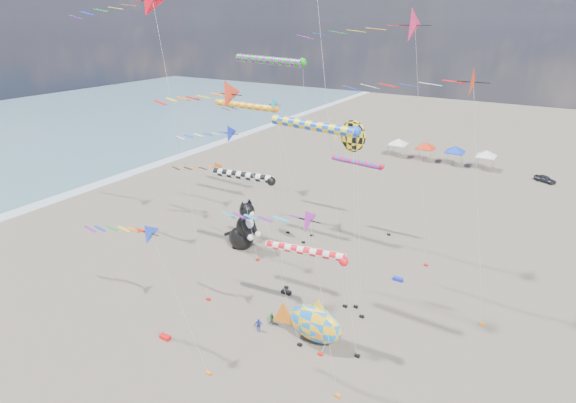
# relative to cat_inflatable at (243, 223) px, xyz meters

# --- Properties ---
(ground) EXTENTS (260.00, 260.00, 0.00)m
(ground) POSITION_rel_cat_inflatable_xyz_m (8.94, -16.69, -2.96)
(ground) COLOR brown
(ground) RESTS_ON ground
(delta_kite_0) EXTENTS (13.19, 2.53, 20.51)m
(delta_kite_0) POSITION_rel_cat_inflatable_xyz_m (20.54, -0.79, 16.00)
(delta_kite_0) COLOR red
(delta_kite_0) RESTS_ON ground
(delta_kite_2) EXTENTS (11.33, 1.95, 19.90)m
(delta_kite_2) POSITION_rel_cat_inflatable_xyz_m (7.77, -10.74, 15.61)
(delta_kite_2) COLOR red
(delta_kite_2) RESTS_ON ground
(delta_kite_3) EXTENTS (11.08, 1.78, 15.85)m
(delta_kite_3) POSITION_rel_cat_inflatable_xyz_m (-0.32, 4.35, 11.60)
(delta_kite_3) COLOR #0CB2BF
(delta_kite_3) RESTS_ON ground
(delta_kite_4) EXTENTS (8.60, 1.59, 13.41)m
(delta_kite_4) POSITION_rel_cat_inflatable_xyz_m (14.27, -13.82, 9.21)
(delta_kite_4) COLOR purple
(delta_kite_4) RESTS_ON ground
(delta_kite_5) EXTENTS (10.69, 1.64, 10.73)m
(delta_kite_5) POSITION_rel_cat_inflatable_xyz_m (3.68, -16.70, 6.53)
(delta_kite_5) COLOR blue
(delta_kite_5) RESTS_ON ground
(delta_kite_6) EXTENTS (15.29, 3.21, 24.60)m
(delta_kite_6) POSITION_rel_cat_inflatable_xyz_m (13.81, 6.44, 19.83)
(delta_kite_6) COLOR #D41E4E
(delta_kite_6) RESTS_ON ground
(delta_kite_7) EXTENTS (12.17, 2.71, 26.18)m
(delta_kite_7) POSITION_rel_cat_inflatable_xyz_m (-0.30, -9.71, 21.61)
(delta_kite_7) COLOR red
(delta_kite_7) RESTS_ON ground
(delta_kite_8) EXTENTS (8.92, 1.64, 9.16)m
(delta_kite_8) POSITION_rel_cat_inflatable_xyz_m (-4.38, 0.67, 4.95)
(delta_kite_8) COLOR #E15407
(delta_kite_8) RESTS_ON ground
(delta_kite_9) EXTENTS (8.58, 1.84, 14.46)m
(delta_kite_9) POSITION_rel_cat_inflatable_xyz_m (-0.22, -1.56, 10.22)
(delta_kite_9) COLOR #192AC6
(delta_kite_9) RESTS_ON ground
(windsock_0) EXTENTS (9.74, 0.74, 14.80)m
(windsock_0) POSITION_rel_cat_inflatable_xyz_m (-2.86, 5.60, 11.40)
(windsock_0) COLOR orange
(windsock_0) RESTS_ON ground
(windsock_1) EXTENTS (7.95, 0.68, 8.05)m
(windsock_1) POSITION_rel_cat_inflatable_xyz_m (13.26, -9.60, 4.70)
(windsock_1) COLOR red
(windsock_1) RESTS_ON ground
(windsock_2) EXTENTS (7.77, 0.61, 8.45)m
(windsock_2) POSITION_rel_cat_inflatable_xyz_m (8.44, 11.20, 5.12)
(windsock_2) COLOR red
(windsock_2) RESTS_ON ground
(windsock_3) EXTENTS (7.86, 0.79, 10.77)m
(windsock_3) POSITION_rel_cat_inflatable_xyz_m (4.00, -4.46, 7.36)
(windsock_3) COLOR black
(windsock_3) RESTS_ON ground
(windsock_4) EXTENTS (8.86, 0.80, 16.22)m
(windsock_4) POSITION_rel_cat_inflatable_xyz_m (11.28, -4.94, 12.79)
(windsock_4) COLOR blue
(windsock_4) RESTS_ON ground
(windsock_5) EXTENTS (10.04, 0.87, 19.76)m
(windsock_5) POSITION_rel_cat_inflatable_xyz_m (-0.18, 6.38, 16.30)
(windsock_5) COLOR #1A9220
(windsock_5) RESTS_ON ground
(angelfish_kite) EXTENTS (3.74, 3.02, 15.95)m
(angelfish_kite) POSITION_rel_cat_inflatable_xyz_m (12.78, -1.94, 11.56)
(angelfish_kite) COLOR yellow
(angelfish_kite) RESTS_ON ground
(cat_inflatable) EXTENTS (4.71, 2.97, 5.91)m
(cat_inflatable) POSITION_rel_cat_inflatable_xyz_m (0.00, 0.00, 0.00)
(cat_inflatable) COLOR black
(cat_inflatable) RESTS_ON ground
(fish_inflatable) EXTENTS (6.09, 2.58, 4.13)m
(fish_inflatable) POSITION_rel_cat_inflatable_xyz_m (14.01, -9.84, -1.14)
(fish_inflatable) COLOR blue
(fish_inflatable) RESTS_ON ground
(person_adult) EXTENTS (0.81, 0.79, 1.89)m
(person_adult) POSITION_rel_cat_inflatable_xyz_m (12.92, -7.63, -2.01)
(person_adult) COLOR #8C8BA1
(person_adult) RESTS_ON ground
(child_green) EXTENTS (0.56, 0.48, 1.02)m
(child_green) POSITION_rel_cat_inflatable_xyz_m (9.90, -9.60, -2.45)
(child_green) COLOR green
(child_green) RESTS_ON ground
(child_blue) EXTENTS (0.74, 0.52, 1.17)m
(child_blue) POSITION_rel_cat_inflatable_xyz_m (9.50, -10.91, -2.37)
(child_blue) COLOR #2533B8
(child_blue) RESTS_ON ground
(kite_bag_0) EXTENTS (0.90, 0.44, 0.30)m
(kite_bag_0) POSITION_rel_cat_inflatable_xyz_m (3.72, -15.52, -2.81)
(kite_bag_0) COLOR red
(kite_bag_0) RESTS_ON ground
(kite_bag_1) EXTENTS (0.90, 0.44, 0.30)m
(kite_bag_1) POSITION_rel_cat_inflatable_xyz_m (8.63, -5.20, -2.81)
(kite_bag_1) COLOR black
(kite_bag_1) RESTS_ON ground
(kite_bag_2) EXTENTS (0.90, 0.44, 0.30)m
(kite_bag_2) POSITION_rel_cat_inflatable_xyz_m (16.71, 2.25, -2.81)
(kite_bag_2) COLOR #1424CB
(kite_bag_2) RESTS_ON ground
(tent_row) EXTENTS (19.20, 4.20, 3.80)m
(tent_row) POSITION_rel_cat_inflatable_xyz_m (10.44, 43.31, 0.19)
(tent_row) COLOR silver
(tent_row) RESTS_ON ground
(parked_car) EXTENTS (3.44, 2.63, 1.09)m
(parked_car) POSITION_rel_cat_inflatable_xyz_m (27.03, 41.31, -2.41)
(parked_car) COLOR #26262D
(parked_car) RESTS_ON ground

